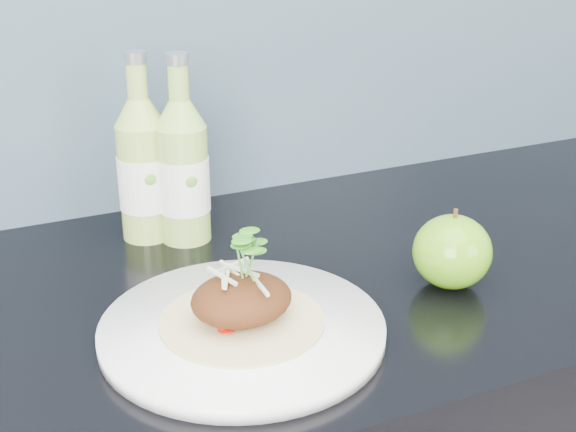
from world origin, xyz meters
name	(u,v)px	position (x,y,z in m)	size (l,w,h in m)	color
dinner_plate	(242,329)	(-0.04, 1.59, 0.91)	(0.33, 0.33, 0.02)	white
pork_taco	(241,298)	(-0.04, 1.59, 0.95)	(0.17, 0.17, 0.10)	tan
green_apple	(452,252)	(0.23, 1.59, 0.94)	(0.12, 0.12, 0.10)	#54920F
cider_bottle_left	(143,170)	(-0.06, 1.88, 0.99)	(0.07, 0.07, 0.25)	#9CBC4E
cider_bottle_right	(183,172)	(-0.01, 1.85, 0.99)	(0.08, 0.08, 0.25)	#8FC050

